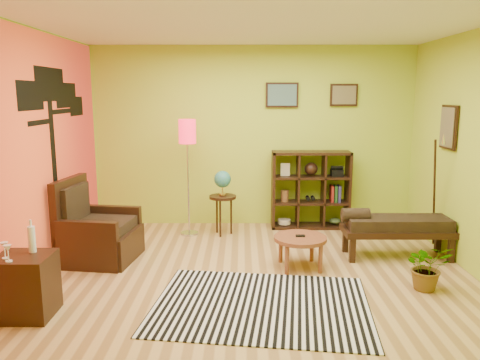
{
  "coord_description": "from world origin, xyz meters",
  "views": [
    {
      "loc": [
        -0.17,
        -5.08,
        2.07
      ],
      "look_at": [
        -0.19,
        0.44,
        1.05
      ],
      "focal_mm": 35.0,
      "sensor_mm": 36.0,
      "label": 1
    }
  ],
  "objects_px": {
    "coffee_table": "(300,241)",
    "side_cabinet": "(25,285)",
    "floor_lamp": "(187,142)",
    "bench": "(395,226)",
    "armchair": "(96,235)",
    "cube_shelf": "(311,190)",
    "potted_plant": "(427,271)",
    "globe_table": "(223,187)"
  },
  "relations": [
    {
      "from": "coffee_table",
      "to": "side_cabinet",
      "type": "xyz_separation_m",
      "value": [
        -2.73,
        -1.26,
        -0.03
      ]
    },
    {
      "from": "floor_lamp",
      "to": "bench",
      "type": "bearing_deg",
      "value": -19.57
    },
    {
      "from": "armchair",
      "to": "floor_lamp",
      "type": "xyz_separation_m",
      "value": [
        1.06,
        1.07,
        1.07
      ]
    },
    {
      "from": "floor_lamp",
      "to": "cube_shelf",
      "type": "distance_m",
      "value": 2.06
    },
    {
      "from": "cube_shelf",
      "to": "potted_plant",
      "type": "bearing_deg",
      "value": -69.28
    },
    {
      "from": "coffee_table",
      "to": "potted_plant",
      "type": "bearing_deg",
      "value": -26.51
    },
    {
      "from": "coffee_table",
      "to": "armchair",
      "type": "relative_size",
      "value": 0.61
    },
    {
      "from": "floor_lamp",
      "to": "globe_table",
      "type": "relative_size",
      "value": 1.78
    },
    {
      "from": "floor_lamp",
      "to": "globe_table",
      "type": "distance_m",
      "value": 0.83
    },
    {
      "from": "coffee_table",
      "to": "globe_table",
      "type": "height_order",
      "value": "globe_table"
    },
    {
      "from": "floor_lamp",
      "to": "bench",
      "type": "height_order",
      "value": "floor_lamp"
    },
    {
      "from": "coffee_table",
      "to": "cube_shelf",
      "type": "distance_m",
      "value": 1.8
    },
    {
      "from": "globe_table",
      "to": "cube_shelf",
      "type": "height_order",
      "value": "cube_shelf"
    },
    {
      "from": "floor_lamp",
      "to": "globe_table",
      "type": "height_order",
      "value": "floor_lamp"
    },
    {
      "from": "globe_table",
      "to": "cube_shelf",
      "type": "relative_size",
      "value": 0.8
    },
    {
      "from": "bench",
      "to": "armchair",
      "type": "bearing_deg",
      "value": -178.48
    },
    {
      "from": "potted_plant",
      "to": "globe_table",
      "type": "bearing_deg",
      "value": 138.78
    },
    {
      "from": "potted_plant",
      "to": "floor_lamp",
      "type": "bearing_deg",
      "value": 144.3
    },
    {
      "from": "side_cabinet",
      "to": "floor_lamp",
      "type": "bearing_deg",
      "value": 64.45
    },
    {
      "from": "armchair",
      "to": "bench",
      "type": "relative_size",
      "value": 0.74
    },
    {
      "from": "side_cabinet",
      "to": "globe_table",
      "type": "distance_m",
      "value": 3.16
    },
    {
      "from": "coffee_table",
      "to": "cube_shelf",
      "type": "height_order",
      "value": "cube_shelf"
    },
    {
      "from": "bench",
      "to": "coffee_table",
      "type": "bearing_deg",
      "value": -163.2
    },
    {
      "from": "side_cabinet",
      "to": "floor_lamp",
      "type": "height_order",
      "value": "floor_lamp"
    },
    {
      "from": "armchair",
      "to": "globe_table",
      "type": "distance_m",
      "value": 1.93
    },
    {
      "from": "armchair",
      "to": "floor_lamp",
      "type": "bearing_deg",
      "value": 45.45
    },
    {
      "from": "globe_table",
      "to": "bench",
      "type": "xyz_separation_m",
      "value": [
        2.23,
        -0.97,
        -0.32
      ]
    },
    {
      "from": "floor_lamp",
      "to": "cube_shelf",
      "type": "height_order",
      "value": "floor_lamp"
    },
    {
      "from": "floor_lamp",
      "to": "globe_table",
      "type": "xyz_separation_m",
      "value": [
        0.5,
        -0.0,
        -0.65
      ]
    },
    {
      "from": "side_cabinet",
      "to": "globe_table",
      "type": "relative_size",
      "value": 0.95
    },
    {
      "from": "globe_table",
      "to": "bench",
      "type": "height_order",
      "value": "globe_table"
    },
    {
      "from": "coffee_table",
      "to": "bench",
      "type": "height_order",
      "value": "bench"
    },
    {
      "from": "cube_shelf",
      "to": "bench",
      "type": "distance_m",
      "value": 1.62
    },
    {
      "from": "bench",
      "to": "potted_plant",
      "type": "bearing_deg",
      "value": -88.2
    },
    {
      "from": "globe_table",
      "to": "bench",
      "type": "relative_size",
      "value": 0.68
    },
    {
      "from": "floor_lamp",
      "to": "potted_plant",
      "type": "distance_m",
      "value": 3.61
    },
    {
      "from": "armchair",
      "to": "side_cabinet",
      "type": "xyz_separation_m",
      "value": [
        -0.19,
        -1.53,
        -0.01
      ]
    },
    {
      "from": "cube_shelf",
      "to": "floor_lamp",
      "type": "bearing_deg",
      "value": -168.29
    },
    {
      "from": "side_cabinet",
      "to": "globe_table",
      "type": "xyz_separation_m",
      "value": [
        1.75,
        2.6,
        0.43
      ]
    },
    {
      "from": "coffee_table",
      "to": "side_cabinet",
      "type": "height_order",
      "value": "side_cabinet"
    },
    {
      "from": "coffee_table",
      "to": "side_cabinet",
      "type": "distance_m",
      "value": 3.01
    },
    {
      "from": "floor_lamp",
      "to": "coffee_table",
      "type": "bearing_deg",
      "value": -42.23
    }
  ]
}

